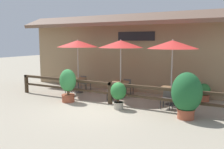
% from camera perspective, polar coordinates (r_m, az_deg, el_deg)
% --- Properties ---
extents(ground_plane, '(60.00, 60.00, 0.00)m').
position_cam_1_polar(ground_plane, '(10.21, -3.32, -8.00)').
color(ground_plane, '#9E937F').
extents(building_facade, '(14.28, 1.49, 4.23)m').
position_cam_1_polar(building_facade, '(13.50, 5.85, 5.15)').
color(building_facade, '#997A56').
rests_on(building_facade, ground).
extents(patio_railing, '(10.40, 0.14, 0.95)m').
position_cam_1_polar(patio_railing, '(10.93, -0.45, -3.19)').
color(patio_railing, '#3D2D1E').
rests_on(patio_railing, ground).
extents(patio_umbrella_near, '(2.17, 2.17, 2.82)m').
position_cam_1_polar(patio_umbrella_near, '(13.28, -7.86, 6.97)').
color(patio_umbrella_near, '#B7B2A8').
rests_on(patio_umbrella_near, ground).
extents(dining_table_near, '(0.87, 0.87, 0.78)m').
position_cam_1_polar(dining_table_near, '(13.46, -7.70, -1.50)').
color(dining_table_near, olive).
rests_on(dining_table_near, ground).
extents(chair_near_streetside, '(0.46, 0.46, 0.83)m').
position_cam_1_polar(chair_near_streetside, '(12.94, -9.27, -2.63)').
color(chair_near_streetside, '#514C47').
rests_on(chair_near_streetside, ground).
extents(chair_near_wallside, '(0.45, 0.45, 0.83)m').
position_cam_1_polar(chair_near_wallside, '(14.03, -6.19, -1.76)').
color(chair_near_wallside, '#514C47').
rests_on(chair_near_wallside, ground).
extents(patio_umbrella_middle, '(2.17, 2.17, 2.82)m').
position_cam_1_polar(patio_umbrella_middle, '(12.04, 2.01, 6.96)').
color(patio_umbrella_middle, '#B7B2A8').
rests_on(patio_umbrella_middle, ground).
extents(dining_table_middle, '(0.87, 0.87, 0.78)m').
position_cam_1_polar(dining_table_middle, '(12.23, 1.96, -2.37)').
color(dining_table_middle, olive).
rests_on(dining_table_middle, ground).
extents(chair_middle_streetside, '(0.51, 0.51, 0.83)m').
position_cam_1_polar(chair_middle_streetside, '(11.64, 0.42, -3.69)').
color(chair_middle_streetside, '#514C47').
rests_on(chair_middle_streetside, ground).
extents(chair_middle_wallside, '(0.45, 0.45, 0.83)m').
position_cam_1_polar(chair_middle_wallside, '(12.86, 3.69, -2.61)').
color(chair_middle_wallside, '#514C47').
rests_on(chair_middle_wallside, ground).
extents(patio_umbrella_far, '(2.17, 2.17, 2.82)m').
position_cam_1_polar(patio_umbrella_far, '(10.92, 13.68, 6.66)').
color(patio_umbrella_far, '#B7B2A8').
rests_on(patio_umbrella_far, ground).
extents(dining_table_far, '(0.87, 0.87, 0.78)m').
position_cam_1_polar(dining_table_far, '(11.13, 13.35, -3.59)').
color(dining_table_far, olive).
rests_on(dining_table_far, ground).
extents(chair_far_streetside, '(0.43, 0.43, 0.83)m').
position_cam_1_polar(chair_far_streetside, '(10.49, 12.49, -5.16)').
color(chair_far_streetside, '#514C47').
rests_on(chair_far_streetside, ground).
extents(chair_far_wallside, '(0.44, 0.44, 0.83)m').
position_cam_1_polar(chair_far_wallside, '(11.83, 14.23, -3.75)').
color(chair_far_wallside, '#514C47').
rests_on(chair_far_wallside, ground).
extents(potted_plant_broad_leaf, '(0.65, 0.59, 1.10)m').
position_cam_1_polar(potted_plant_broad_leaf, '(10.14, 1.46, -4.32)').
color(potted_plant_broad_leaf, '#B7AD99').
rests_on(potted_plant_broad_leaf, ground).
extents(potted_plant_corner_fern, '(1.08, 0.97, 1.68)m').
position_cam_1_polar(potted_plant_corner_fern, '(9.22, 16.69, -4.32)').
color(potted_plant_corner_fern, '#9E4C33').
rests_on(potted_plant_corner_fern, ground).
extents(potted_plant_small_flowering, '(0.77, 0.69, 1.50)m').
position_cam_1_polar(potted_plant_small_flowering, '(11.43, -10.05, -2.08)').
color(potted_plant_small_flowering, '#9E4C33').
rests_on(potted_plant_small_flowering, ground).
extents(potted_plant_entrance_palm, '(0.57, 0.56, 0.82)m').
position_cam_1_polar(potted_plant_entrance_palm, '(12.24, 20.22, -3.88)').
color(potted_plant_entrance_palm, '#9E4C33').
rests_on(potted_plant_entrance_palm, ground).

